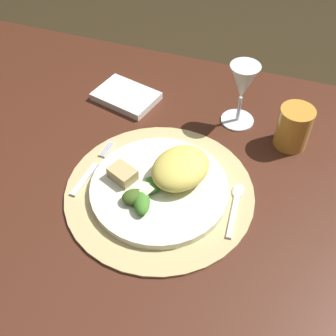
% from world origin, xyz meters
% --- Properties ---
extents(ground_plane, '(6.00, 6.00, 0.00)m').
position_xyz_m(ground_plane, '(0.00, 0.00, 0.00)').
color(ground_plane, '#302514').
extents(dining_table, '(1.42, 0.85, 0.71)m').
position_xyz_m(dining_table, '(0.00, 0.00, 0.56)').
color(dining_table, '#462115').
rests_on(dining_table, ground).
extents(placemat, '(0.37, 0.37, 0.01)m').
position_xyz_m(placemat, '(-0.01, -0.04, 0.71)').
color(placemat, tan).
rests_on(placemat, dining_table).
extents(dinner_plate, '(0.27, 0.27, 0.02)m').
position_xyz_m(dinner_plate, '(-0.01, -0.04, 0.72)').
color(dinner_plate, silver).
rests_on(dinner_plate, placemat).
extents(pasta_serving, '(0.14, 0.15, 0.05)m').
position_xyz_m(pasta_serving, '(0.02, -0.01, 0.75)').
color(pasta_serving, '#E5D05A').
rests_on(pasta_serving, dinner_plate).
extents(salad_greens, '(0.07, 0.10, 0.02)m').
position_xyz_m(salad_greens, '(-0.03, -0.08, 0.74)').
color(salad_greens, '#407E27').
rests_on(salad_greens, dinner_plate).
extents(bread_piece, '(0.06, 0.05, 0.02)m').
position_xyz_m(bread_piece, '(-0.09, -0.05, 0.74)').
color(bread_piece, tan).
rests_on(bread_piece, dinner_plate).
extents(fork, '(0.03, 0.16, 0.00)m').
position_xyz_m(fork, '(-0.16, -0.04, 0.71)').
color(fork, silver).
rests_on(fork, placemat).
extents(spoon, '(0.02, 0.13, 0.01)m').
position_xyz_m(spoon, '(0.13, -0.02, 0.71)').
color(spoon, silver).
rests_on(spoon, placemat).
extents(napkin, '(0.16, 0.13, 0.02)m').
position_xyz_m(napkin, '(-0.19, 0.20, 0.71)').
color(napkin, white).
rests_on(napkin, dining_table).
extents(wine_glass, '(0.07, 0.07, 0.15)m').
position_xyz_m(wine_glass, '(0.08, 0.22, 0.81)').
color(wine_glass, silver).
rests_on(wine_glass, dining_table).
extents(amber_tumbler, '(0.07, 0.07, 0.09)m').
position_xyz_m(amber_tumbler, '(0.20, 0.18, 0.75)').
color(amber_tumbler, gold).
rests_on(amber_tumbler, dining_table).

